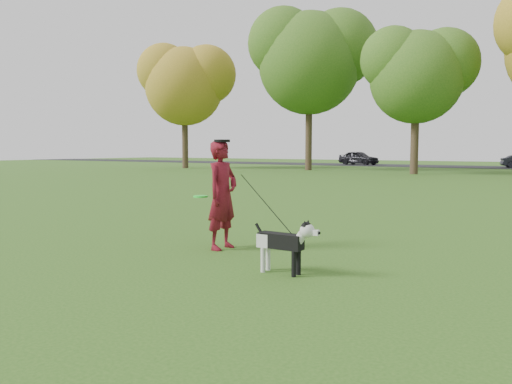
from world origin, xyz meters
The scene contains 7 objects.
ground centered at (0.00, 0.00, 0.00)m, with size 120.00×120.00×0.00m, color #285116.
road centered at (0.00, 40.00, 0.01)m, with size 120.00×7.00×0.02m, color black.
man centered at (-0.25, 0.54, 0.85)m, with size 0.62×0.41×1.70m, color #520B12.
dog centered at (1.36, -0.32, 0.43)m, with size 0.93×0.19×0.71m.
car_left centered at (-13.15, 40.00, 0.68)m, with size 1.57×3.90×1.33m, color black.
man_held_items centered at (0.81, 0.08, 0.83)m, with size 2.21×0.98×1.24m.
tree_row centered at (-1.43, 26.07, 7.41)m, with size 51.74×8.86×12.01m.
Camera 1 is at (4.36, -5.70, 1.57)m, focal length 35.00 mm.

